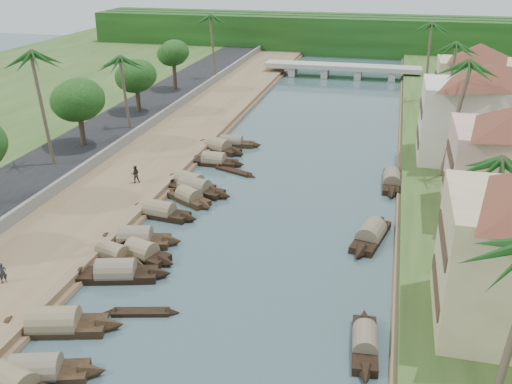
# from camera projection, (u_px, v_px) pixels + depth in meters

# --- Properties ---
(ground) EXTENTS (220.00, 220.00, 0.00)m
(ground) POSITION_uv_depth(u_px,v_px,m) (237.00, 286.00, 39.98)
(ground) COLOR #395056
(ground) RESTS_ON ground
(left_bank) EXTENTS (10.00, 180.00, 0.80)m
(left_bank) POSITION_uv_depth(u_px,v_px,m) (143.00, 165.00, 61.16)
(left_bank) COLOR brown
(left_bank) RESTS_ON ground
(right_bank) EXTENTS (16.00, 180.00, 1.20)m
(right_bank) POSITION_uv_depth(u_px,v_px,m) (488.00, 194.00, 53.50)
(right_bank) COLOR #2D491D
(right_bank) RESTS_ON ground
(road) EXTENTS (8.00, 180.00, 1.40)m
(road) POSITION_uv_depth(u_px,v_px,m) (71.00, 156.00, 62.88)
(road) COLOR black
(road) RESTS_ON ground
(retaining_wall) EXTENTS (0.40, 180.00, 1.10)m
(retaining_wall) POSITION_uv_depth(u_px,v_px,m) (106.00, 154.00, 61.69)
(retaining_wall) COLOR slate
(retaining_wall) RESTS_ON left_bank
(treeline) EXTENTS (120.00, 14.00, 8.00)m
(treeline) POSITION_uv_depth(u_px,v_px,m) (355.00, 35.00, 127.74)
(treeline) COLOR #16340E
(treeline) RESTS_ON ground
(bridge) EXTENTS (28.00, 4.00, 2.40)m
(bridge) POSITION_uv_depth(u_px,v_px,m) (342.00, 68.00, 103.63)
(bridge) COLOR #9E9E94
(bridge) RESTS_ON ground
(building_far) EXTENTS (15.59, 15.59, 10.20)m
(building_far) POSITION_uv_depth(u_px,v_px,m) (487.00, 112.00, 58.37)
(building_far) COLOR silver
(building_far) RESTS_ON right_bank
(building_distant) EXTENTS (12.62, 12.62, 9.20)m
(building_distant) POSITION_uv_depth(u_px,v_px,m) (475.00, 78.00, 76.22)
(building_distant) COLOR #CFC88B
(building_distant) RESTS_ON right_bank
(sampan_0) EXTENTS (8.00, 3.83, 2.09)m
(sampan_0) POSITION_uv_depth(u_px,v_px,m) (36.00, 372.00, 31.24)
(sampan_0) COLOR black
(sampan_0) RESTS_ON ground
(sampan_2) EXTENTS (8.97, 4.00, 2.31)m
(sampan_2) POSITION_uv_depth(u_px,v_px,m) (54.00, 325.00, 35.18)
(sampan_2) COLOR black
(sampan_2) RESTS_ON ground
(sampan_3) EXTENTS (8.25, 3.76, 2.19)m
(sampan_3) POSITION_uv_depth(u_px,v_px,m) (116.00, 273.00, 40.72)
(sampan_3) COLOR black
(sampan_3) RESTS_ON ground
(sampan_4) EXTENTS (6.68, 3.24, 1.91)m
(sampan_4) POSITION_uv_depth(u_px,v_px,m) (113.00, 255.00, 43.20)
(sampan_4) COLOR black
(sampan_4) RESTS_ON ground
(sampan_5) EXTENTS (6.55, 3.37, 2.07)m
(sampan_5) POSITION_uv_depth(u_px,v_px,m) (142.00, 253.00, 43.45)
(sampan_5) COLOR black
(sampan_5) RESTS_ON ground
(sampan_6) EXTENTS (7.84, 3.26, 2.28)m
(sampan_6) POSITION_uv_depth(u_px,v_px,m) (135.00, 240.00, 45.43)
(sampan_6) COLOR black
(sampan_6) RESTS_ON ground
(sampan_7) EXTENTS (7.76, 2.55, 2.05)m
(sampan_7) POSITION_uv_depth(u_px,v_px,m) (160.00, 212.00, 50.20)
(sampan_7) COLOR black
(sampan_7) RESTS_ON ground
(sampan_8) EXTENTS (6.17, 4.49, 1.99)m
(sampan_8) POSITION_uv_depth(u_px,v_px,m) (189.00, 198.00, 53.12)
(sampan_8) COLOR black
(sampan_8) RESTS_ON ground
(sampan_9) EXTENTS (8.59, 3.68, 2.15)m
(sampan_9) POSITION_uv_depth(u_px,v_px,m) (194.00, 188.00, 55.17)
(sampan_9) COLOR black
(sampan_9) RESTS_ON ground
(sampan_10) EXTENTS (7.66, 4.17, 2.11)m
(sampan_10) POSITION_uv_depth(u_px,v_px,m) (189.00, 183.00, 56.46)
(sampan_10) COLOR black
(sampan_10) RESTS_ON ground
(sampan_11) EXTENTS (7.15, 1.91, 2.07)m
(sampan_11) POSITION_uv_depth(u_px,v_px,m) (214.00, 161.00, 62.22)
(sampan_11) COLOR black
(sampan_11) RESTS_ON ground
(sampan_12) EXTENTS (7.60, 1.87, 1.84)m
(sampan_12) POSITION_uv_depth(u_px,v_px,m) (231.00, 143.00, 68.12)
(sampan_12) COLOR black
(sampan_12) RESTS_ON ground
(sampan_13) EXTENTS (8.01, 4.69, 2.19)m
(sampan_13) POSITION_uv_depth(u_px,v_px,m) (218.00, 147.00, 66.52)
(sampan_13) COLOR black
(sampan_13) RESTS_ON ground
(sampan_14) EXTENTS (1.82, 7.19, 1.79)m
(sampan_14) POSITION_uv_depth(u_px,v_px,m) (365.00, 343.00, 33.58)
(sampan_14) COLOR black
(sampan_14) RESTS_ON ground
(sampan_15) EXTENTS (3.47, 8.41, 2.21)m
(sampan_15) POSITION_uv_depth(u_px,v_px,m) (371.00, 235.00, 46.12)
(sampan_15) COLOR black
(sampan_15) RESTS_ON ground
(sampan_16) EXTENTS (1.89, 8.45, 2.07)m
(sampan_16) POSITION_uv_depth(u_px,v_px,m) (392.00, 181.00, 56.92)
(sampan_16) COLOR black
(sampan_16) RESTS_ON ground
(canoe_1) EXTENTS (5.12, 2.04, 0.82)m
(canoe_1) POSITION_uv_depth(u_px,v_px,m) (141.00, 313.00, 36.87)
(canoe_1) COLOR black
(canoe_1) RESTS_ON ground
(canoe_2) EXTENTS (5.79, 3.07, 0.86)m
(canoe_2) POSITION_uv_depth(u_px,v_px,m) (233.00, 171.00, 60.25)
(canoe_2) COLOR black
(canoe_2) RESTS_ON ground
(palm_1) EXTENTS (3.20, 3.20, 9.65)m
(palm_1) POSITION_uv_depth(u_px,v_px,m) (492.00, 162.00, 36.68)
(palm_1) COLOR brown
(palm_1) RESTS_ON ground
(palm_2) EXTENTS (3.20, 3.20, 12.65)m
(palm_2) POSITION_uv_depth(u_px,v_px,m) (459.00, 65.00, 51.84)
(palm_2) COLOR brown
(palm_2) RESTS_ON ground
(palm_3) EXTENTS (3.20, 3.20, 11.75)m
(palm_3) POSITION_uv_depth(u_px,v_px,m) (454.00, 46.00, 67.70)
(palm_3) COLOR brown
(palm_3) RESTS_ON ground
(palm_5) EXTENTS (3.20, 3.20, 12.79)m
(palm_5) POSITION_uv_depth(u_px,v_px,m) (37.00, 56.00, 54.33)
(palm_5) COLOR brown
(palm_5) RESTS_ON ground
(palm_6) EXTENTS (3.20, 3.20, 10.04)m
(palm_6) POSITION_uv_depth(u_px,v_px,m) (123.00, 60.00, 67.34)
(palm_6) COLOR brown
(palm_6) RESTS_ON ground
(palm_7) EXTENTS (3.20, 3.20, 12.41)m
(palm_7) POSITION_uv_depth(u_px,v_px,m) (433.00, 26.00, 79.99)
(palm_7) COLOR brown
(palm_7) RESTS_ON ground
(palm_8) EXTENTS (3.20, 3.20, 11.72)m
(palm_8) POSITION_uv_depth(u_px,v_px,m) (213.00, 18.00, 93.75)
(palm_8) COLOR brown
(palm_8) RESTS_ON ground
(tree_3) EXTENTS (5.49, 5.49, 7.39)m
(tree_3) POSITION_uv_depth(u_px,v_px,m) (78.00, 101.00, 62.32)
(tree_3) COLOR #433626
(tree_3) RESTS_ON ground
(tree_4) EXTENTS (5.06, 5.06, 6.85)m
(tree_4) POSITION_uv_depth(u_px,v_px,m) (136.00, 77.00, 75.78)
(tree_4) COLOR #433626
(tree_4) RESTS_ON ground
(tree_5) EXTENTS (4.46, 4.46, 7.41)m
(tree_5) POSITION_uv_depth(u_px,v_px,m) (173.00, 54.00, 87.70)
(tree_5) COLOR #433626
(tree_5) RESTS_ON ground
(person_near) EXTENTS (0.63, 0.63, 1.48)m
(person_near) POSITION_uv_depth(u_px,v_px,m) (3.00, 273.00, 38.63)
(person_near) COLOR #24242B
(person_near) RESTS_ON left_bank
(person_far) EXTENTS (1.04, 0.96, 1.71)m
(person_far) POSITION_uv_depth(u_px,v_px,m) (135.00, 174.00, 55.24)
(person_far) COLOR #2B251E
(person_far) RESTS_ON left_bank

